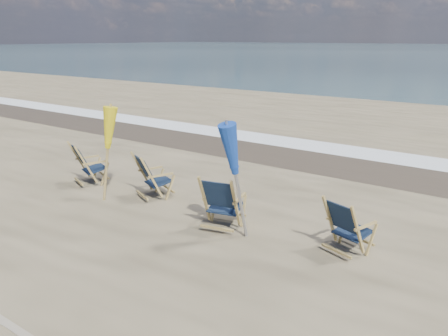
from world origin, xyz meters
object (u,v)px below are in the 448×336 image
Objects in this scene: beach_chair_3 at (357,233)px; umbrella_blue at (238,152)px; beach_chair_1 at (152,180)px; beach_chair_2 at (235,206)px; beach_chair_0 at (86,167)px; umbrella_yellow at (105,133)px.

beach_chair_3 is 2.21m from umbrella_blue.
beach_chair_2 reaches higher than beach_chair_1.
beach_chair_3 is (6.15, 0.12, -0.03)m from beach_chair_0.
beach_chair_0 is 4.09m from beach_chair_2.
beach_chair_1 is at bearing 22.70° from umbrella_yellow.
umbrella_yellow is (-5.18, -0.33, 0.97)m from beach_chair_3.
beach_chair_0 is at bearing 176.00° from umbrella_blue.
umbrella_yellow is at bearing 22.41° from beach_chair_3.
beach_chair_0 is 0.52× the size of umbrella_yellow.
umbrella_yellow is at bearing 178.34° from umbrella_blue.
beach_chair_1 is 2.25m from beach_chair_2.
beach_chair_3 is (4.29, -0.05, -0.02)m from beach_chair_1.
beach_chair_2 is at bearing 1.77° from umbrella_yellow.
umbrella_blue is at bearing -1.66° from umbrella_yellow.
beach_chair_2 is at bearing -159.93° from beach_chair_0.
beach_chair_1 is 4.29m from beach_chair_3.
beach_chair_3 is at bearing -157.29° from beach_chair_0.
beach_chair_2 is 0.51× the size of umbrella_blue.
umbrella_blue reaches higher than beach_chair_1.
beach_chair_0 is 0.97× the size of beach_chair_2.
umbrella_yellow is at bearing -170.29° from beach_chair_0.
beach_chair_1 is at bearing 169.02° from umbrella_blue.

